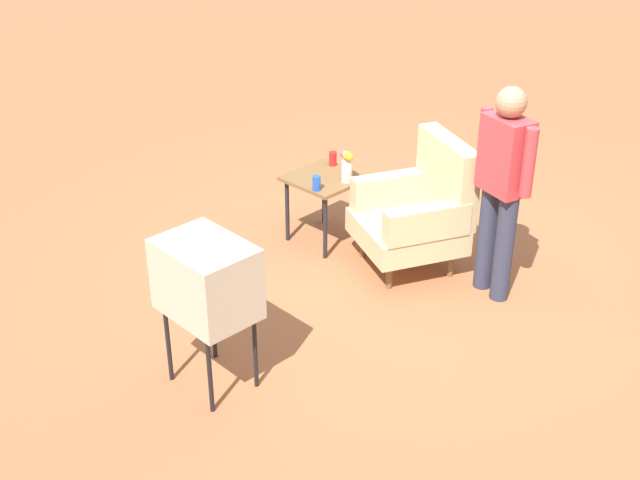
{
  "coord_description": "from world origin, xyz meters",
  "views": [
    {
      "loc": [
        3.5,
        -4.7,
        3.41
      ],
      "look_at": [
        -0.07,
        -1.05,
        0.65
      ],
      "focal_mm": 46.69,
      "sensor_mm": 36.0,
      "label": 1
    }
  ],
  "objects_px": {
    "soda_can_blue": "(317,183)",
    "flower_vase": "(347,165)",
    "tv_on_stand": "(207,280)",
    "side_table": "(325,186)",
    "person_standing": "(502,181)",
    "soda_can_red": "(333,159)",
    "armchair": "(420,209)"
  },
  "relations": [
    {
      "from": "soda_can_blue",
      "to": "flower_vase",
      "type": "bearing_deg",
      "value": 79.23
    },
    {
      "from": "tv_on_stand",
      "to": "side_table",
      "type": "bearing_deg",
      "value": 113.93
    },
    {
      "from": "person_standing",
      "to": "soda_can_red",
      "type": "height_order",
      "value": "person_standing"
    },
    {
      "from": "side_table",
      "to": "soda_can_red",
      "type": "relative_size",
      "value": 4.87
    },
    {
      "from": "armchair",
      "to": "person_standing",
      "type": "bearing_deg",
      "value": 5.13
    },
    {
      "from": "person_standing",
      "to": "flower_vase",
      "type": "xyz_separation_m",
      "value": [
        -1.31,
        -0.23,
        -0.2
      ]
    },
    {
      "from": "tv_on_stand",
      "to": "flower_vase",
      "type": "bearing_deg",
      "value": 108.39
    },
    {
      "from": "side_table",
      "to": "person_standing",
      "type": "height_order",
      "value": "person_standing"
    },
    {
      "from": "person_standing",
      "to": "soda_can_blue",
      "type": "xyz_separation_m",
      "value": [
        -1.37,
        -0.52,
        -0.28
      ]
    },
    {
      "from": "soda_can_red",
      "to": "flower_vase",
      "type": "bearing_deg",
      "value": -27.67
    },
    {
      "from": "side_table",
      "to": "soda_can_red",
      "type": "height_order",
      "value": "soda_can_red"
    },
    {
      "from": "tv_on_stand",
      "to": "soda_can_red",
      "type": "bearing_deg",
      "value": 114.35
    },
    {
      "from": "side_table",
      "to": "tv_on_stand",
      "type": "relative_size",
      "value": 0.58
    },
    {
      "from": "side_table",
      "to": "soda_can_red",
      "type": "bearing_deg",
      "value": 117.81
    },
    {
      "from": "side_table",
      "to": "tv_on_stand",
      "type": "bearing_deg",
      "value": -66.07
    },
    {
      "from": "person_standing",
      "to": "soda_can_red",
      "type": "distance_m",
      "value": 1.65
    },
    {
      "from": "flower_vase",
      "to": "soda_can_blue",
      "type": "bearing_deg",
      "value": -100.77
    },
    {
      "from": "person_standing",
      "to": "soda_can_blue",
      "type": "relative_size",
      "value": 13.44
    },
    {
      "from": "armchair",
      "to": "soda_can_blue",
      "type": "distance_m",
      "value": 0.85
    },
    {
      "from": "flower_vase",
      "to": "side_table",
      "type": "bearing_deg",
      "value": -163.41
    },
    {
      "from": "soda_can_red",
      "to": "flower_vase",
      "type": "relative_size",
      "value": 0.46
    },
    {
      "from": "armchair",
      "to": "flower_vase",
      "type": "bearing_deg",
      "value": -165.14
    },
    {
      "from": "side_table",
      "to": "soda_can_blue",
      "type": "height_order",
      "value": "soda_can_blue"
    },
    {
      "from": "side_table",
      "to": "person_standing",
      "type": "distance_m",
      "value": 1.59
    },
    {
      "from": "side_table",
      "to": "flower_vase",
      "type": "bearing_deg",
      "value": 16.59
    },
    {
      "from": "armchair",
      "to": "person_standing",
      "type": "relative_size",
      "value": 0.65
    },
    {
      "from": "side_table",
      "to": "person_standing",
      "type": "relative_size",
      "value": 0.36
    },
    {
      "from": "armchair",
      "to": "soda_can_red",
      "type": "xyz_separation_m",
      "value": [
        -0.95,
        -0.01,
        0.16
      ]
    },
    {
      "from": "armchair",
      "to": "person_standing",
      "type": "xyz_separation_m",
      "value": [
        0.68,
        0.06,
        0.44
      ]
    },
    {
      "from": "side_table",
      "to": "flower_vase",
      "type": "height_order",
      "value": "flower_vase"
    },
    {
      "from": "tv_on_stand",
      "to": "flower_vase",
      "type": "relative_size",
      "value": 3.89
    },
    {
      "from": "armchair",
      "to": "side_table",
      "type": "relative_size",
      "value": 1.79
    }
  ]
}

